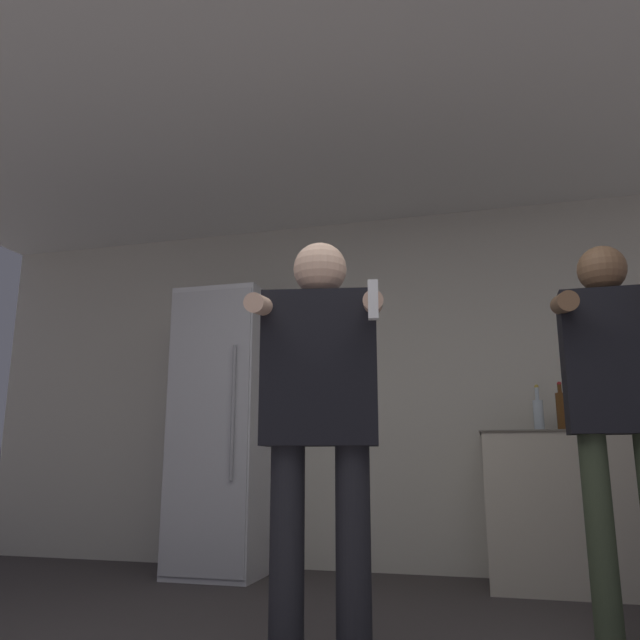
{
  "coord_description": "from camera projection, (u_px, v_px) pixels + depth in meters",
  "views": [
    {
      "loc": [
        0.47,
        -1.63,
        0.75
      ],
      "look_at": [
        -0.16,
        0.73,
        1.3
      ],
      "focal_mm": 35.0,
      "sensor_mm": 36.0,
      "label": 1
    }
  ],
  "objects": [
    {
      "name": "bottle_green_wine",
      "position": [
        561.0,
        411.0,
        3.92
      ],
      "size": [
        0.06,
        0.06,
        0.31
      ],
      "color": "#563314",
      "rests_on": "counter"
    },
    {
      "name": "bottle_amber_bourbon",
      "position": [
        538.0,
        414.0,
        3.95
      ],
      "size": [
        0.06,
        0.06,
        0.3
      ],
      "color": "silver",
      "rests_on": "counter"
    },
    {
      "name": "ceiling_slab",
      "position": [
        381.0,
        117.0,
        3.39
      ],
      "size": [
        7.0,
        3.35,
        0.05
      ],
      "color": "silver",
      "rests_on": "wall_back"
    },
    {
      "name": "wall_back",
      "position": [
        419.0,
        385.0,
        4.47
      ],
      "size": [
        7.0,
        0.06,
        2.55
      ],
      "color": "beige",
      "rests_on": "ground_plane"
    },
    {
      "name": "refrigerator",
      "position": [
        227.0,
        429.0,
        4.38
      ],
      "size": [
        0.6,
        0.72,
        1.92
      ],
      "color": "silver",
      "rests_on": "ground_plane"
    },
    {
      "name": "bottle_brown_liquor",
      "position": [
        588.0,
        410.0,
        3.88
      ],
      "size": [
        0.08,
        0.08,
        0.32
      ],
      "color": "black",
      "rests_on": "counter"
    },
    {
      "name": "person_man_side",
      "position": [
        615.0,
        391.0,
        2.77
      ],
      "size": [
        0.48,
        0.43,
        1.73
      ],
      "color": "#38422D",
      "rests_on": "ground_plane"
    },
    {
      "name": "counter",
      "position": [
        599.0,
        510.0,
        3.71
      ],
      "size": [
        1.33,
        0.61,
        0.92
      ],
      "color": "#BCB29E",
      "rests_on": "ground_plane"
    },
    {
      "name": "person_woman_foreground",
      "position": [
        320.0,
        407.0,
        2.43
      ],
      "size": [
        0.55,
        0.49,
        1.63
      ],
      "color": "black",
      "rests_on": "ground_plane"
    }
  ]
}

